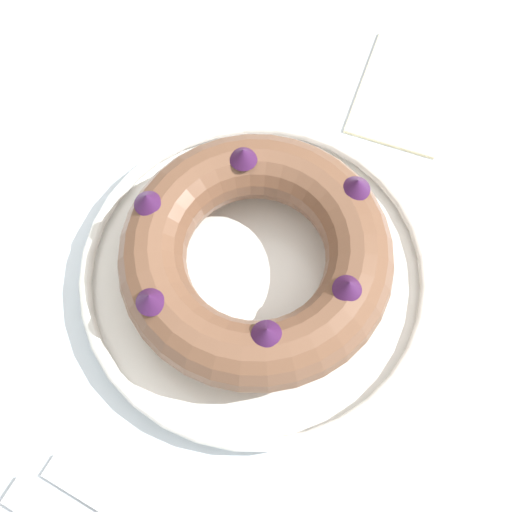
{
  "coord_description": "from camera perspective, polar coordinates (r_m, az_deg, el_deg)",
  "views": [
    {
      "loc": [
        -0.22,
        -0.09,
        1.36
      ],
      "look_at": [
        -0.01,
        0.03,
        0.79
      ],
      "focal_mm": 50.0,
      "sensor_mm": 36.0,
      "label": 1
    }
  ],
  "objects": [
    {
      "name": "ground_plane",
      "position": [
        1.38,
        1.21,
        -13.6
      ],
      "size": [
        8.0,
        8.0,
        0.0
      ],
      "primitive_type": "plane",
      "color": "gray"
    },
    {
      "name": "dining_table",
      "position": [
        0.74,
        2.2,
        -4.8
      ],
      "size": [
        1.5,
        1.16,
        0.73
      ],
      "color": "silver",
      "rests_on": "ground_plane"
    },
    {
      "name": "serving_dish",
      "position": [
        0.66,
        0.0,
        -1.51
      ],
      "size": [
        0.33,
        0.33,
        0.03
      ],
      "color": "white",
      "rests_on": "dining_table"
    },
    {
      "name": "bundt_cake",
      "position": [
        0.62,
        -0.0,
        0.02
      ],
      "size": [
        0.24,
        0.24,
        0.07
      ],
      "color": "brown",
      "rests_on": "serving_dish"
    },
    {
      "name": "napkin",
      "position": [
        0.8,
        11.89,
        12.64
      ],
      "size": [
        0.15,
        0.12,
        0.0
      ],
      "primitive_type": "cube",
      "rotation": [
        0.0,
        0.0,
        0.16
      ],
      "color": "beige",
      "rests_on": "dining_table"
    }
  ]
}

